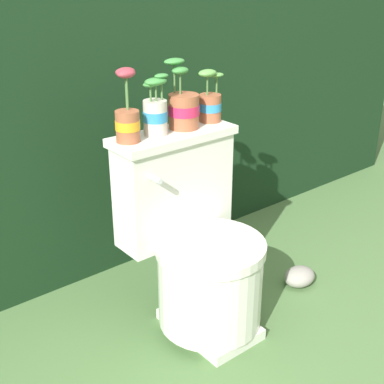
% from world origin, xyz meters
% --- Properties ---
extents(ground_plane, '(12.00, 12.00, 0.00)m').
position_xyz_m(ground_plane, '(0.00, 0.00, 0.00)').
color(ground_plane, '#4C703D').
extents(hedge_backdrop, '(4.15, 0.82, 1.19)m').
position_xyz_m(hedge_backdrop, '(0.00, 1.00, 0.60)').
color(hedge_backdrop, black).
rests_on(hedge_backdrop, ground).
extents(toilet, '(0.47, 0.50, 0.73)m').
position_xyz_m(toilet, '(0.07, 0.06, 0.31)').
color(toilet, silver).
rests_on(toilet, ground).
extents(potted_plant_left, '(0.10, 0.10, 0.24)m').
position_xyz_m(potted_plant_left, '(-0.11, 0.21, 0.82)').
color(potted_plant_left, '#9E5638').
rests_on(potted_plant_left, toilet).
extents(potted_plant_midleft, '(0.10, 0.09, 0.21)m').
position_xyz_m(potted_plant_midleft, '(0.00, 0.21, 0.81)').
color(potted_plant_midleft, beige).
rests_on(potted_plant_midleft, toilet).
extents(potted_plant_middle, '(0.11, 0.12, 0.25)m').
position_xyz_m(potted_plant_middle, '(0.12, 0.21, 0.81)').
color(potted_plant_middle, '#9E5638').
rests_on(potted_plant_middle, toilet).
extents(potted_plant_midright, '(0.11, 0.09, 0.20)m').
position_xyz_m(potted_plant_midright, '(0.25, 0.21, 0.80)').
color(potted_plant_midright, '#9E5638').
rests_on(potted_plant_midright, toilet).
extents(garden_stone, '(0.15, 0.12, 0.08)m').
position_xyz_m(garden_stone, '(0.56, -0.04, 0.04)').
color(garden_stone, gray).
rests_on(garden_stone, ground).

